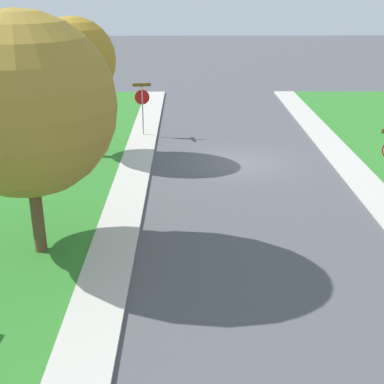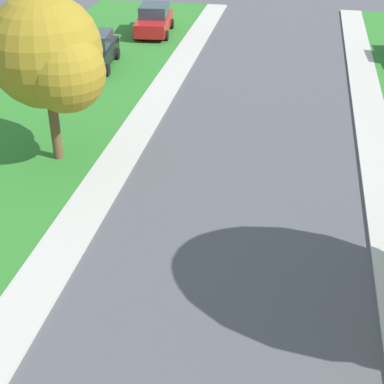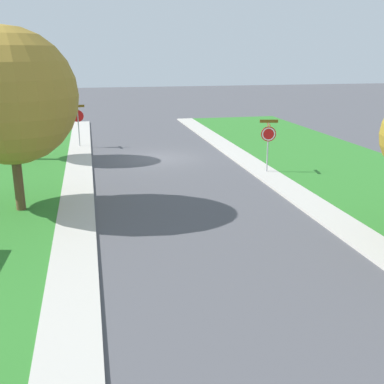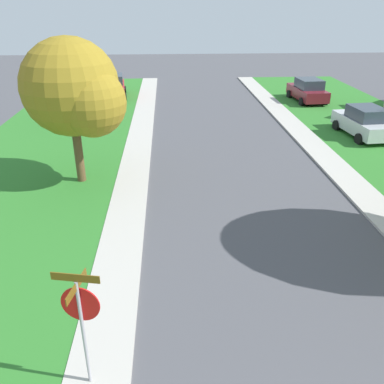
% 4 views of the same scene
% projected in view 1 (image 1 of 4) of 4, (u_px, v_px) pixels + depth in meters
% --- Properties ---
extents(ground_plane, '(120.00, 120.00, 0.00)m').
position_uv_depth(ground_plane, '(241.00, 163.00, 23.68)').
color(ground_plane, '#4C4C51').
extents(sidewalk_east, '(1.40, 56.00, 0.10)m').
position_uv_depth(sidewalk_east, '(93.00, 323.00, 12.46)').
color(sidewalk_east, '#B7B2A8').
rests_on(sidewalk_east, ground).
extents(stop_sign_near_corner, '(0.91, 0.91, 2.77)m').
position_uv_depth(stop_sign_near_corner, '(142.00, 100.00, 27.05)').
color(stop_sign_near_corner, '#9E9EA3').
rests_on(stop_sign_near_corner, ground).
extents(tree_across_left, '(5.39, 5.01, 6.96)m').
position_uv_depth(tree_across_left, '(16.00, 110.00, 14.41)').
color(tree_across_left, brown).
rests_on(tree_across_left, ground).
extents(tree_across_right, '(3.91, 3.64, 6.23)m').
position_uv_depth(tree_across_right, '(70.00, 62.00, 23.04)').
color(tree_across_right, brown).
rests_on(tree_across_right, ground).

